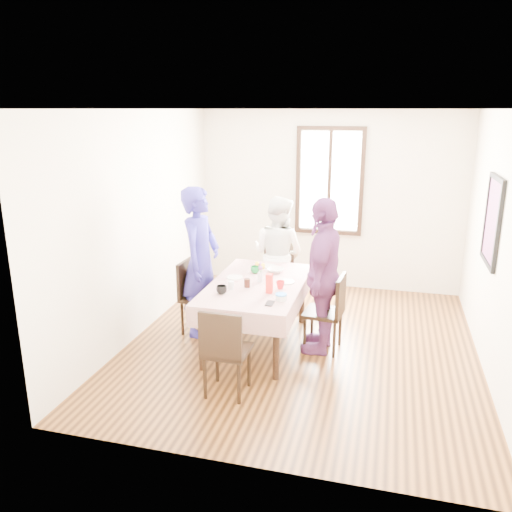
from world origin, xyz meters
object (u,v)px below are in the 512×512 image
object	(u,v)px
chair_left	(200,297)
person_far	(278,255)
person_left	(200,262)
dining_table	(257,314)
person_right	(323,276)
chair_far	(278,278)
chair_near	(227,350)
chair_right	(323,312)

from	to	relation	value
chair_left	person_far	distance (m)	1.28
person_left	dining_table	bearing A→B (deg)	-98.36
chair_left	dining_table	bearing A→B (deg)	81.93
dining_table	person_right	world-z (taller)	person_right
dining_table	chair_left	distance (m)	0.79
chair_far	chair_near	size ratio (longest dim) A/B	1.00
dining_table	chair_left	xyz separation A→B (m)	(-0.77, 0.16, 0.08)
chair_left	person_left	bearing A→B (deg)	93.32
chair_right	person_right	xyz separation A→B (m)	(-0.02, -0.00, 0.44)
chair_right	person_far	bearing A→B (deg)	41.13
chair_left	chair_right	bearing A→B (deg)	89.48
chair_near	person_far	size ratio (longest dim) A/B	0.57
person_far	person_right	size ratio (longest dim) A/B	0.89
chair_right	chair_near	world-z (taller)	same
chair_right	chair_near	distance (m)	1.42
chair_far	chair_near	bearing A→B (deg)	80.71
chair_right	chair_far	bearing A→B (deg)	40.61
chair_right	chair_far	xyz separation A→B (m)	(-0.77, 1.09, 0.00)
chair_right	chair_near	bearing A→B (deg)	152.35
dining_table	person_right	xyz separation A→B (m)	(0.75, 0.05, 0.52)
chair_left	person_left	distance (m)	0.46
chair_near	dining_table	bearing A→B (deg)	90.89
dining_table	person_far	world-z (taller)	person_far
chair_left	chair_right	size ratio (longest dim) A/B	1.00
chair_right	person_far	xyz separation A→B (m)	(-0.77, 1.07, 0.34)
dining_table	person_right	bearing A→B (deg)	3.95
person_left	chair_near	bearing A→B (deg)	-146.56
dining_table	chair_right	distance (m)	0.78
chair_left	chair_right	distance (m)	1.55
dining_table	person_left	size ratio (longest dim) A/B	0.91
chair_right	chair_near	size ratio (longest dim) A/B	1.00
person_left	person_far	world-z (taller)	person_left
dining_table	person_left	bearing A→B (deg)	168.31
chair_far	person_left	distance (m)	1.32
person_far	person_right	xyz separation A→B (m)	(0.75, -1.07, 0.10)
chair_near	person_left	world-z (taller)	person_left
chair_far	person_far	bearing A→B (deg)	80.71
person_right	chair_far	bearing A→B (deg)	-142.84
dining_table	chair_near	distance (m)	1.14
person_far	person_right	world-z (taller)	person_right
chair_far	person_far	size ratio (longest dim) A/B	0.57
dining_table	chair_right	bearing A→B (deg)	3.84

